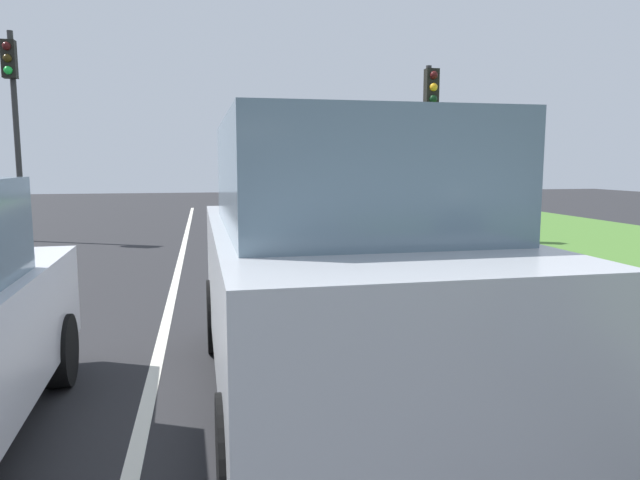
# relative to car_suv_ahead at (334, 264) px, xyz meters

# --- Properties ---
(ground_plane) EXTENTS (60.00, 60.00, 0.00)m
(ground_plane) POSITION_rel_car_suv_ahead_xyz_m (-0.80, 5.83, -1.17)
(ground_plane) COLOR #262628
(lane_line_center) EXTENTS (0.12, 32.00, 0.01)m
(lane_line_center) POSITION_rel_car_suv_ahead_xyz_m (-1.50, 5.83, -1.16)
(lane_line_center) COLOR silver
(lane_line_center) RESTS_ON ground
(lane_line_right_edge) EXTENTS (0.12, 32.00, 0.01)m
(lane_line_right_edge) POSITION_rel_car_suv_ahead_xyz_m (2.80, 5.83, -1.16)
(lane_line_right_edge) COLOR silver
(lane_line_right_edge) RESTS_ON ground
(grass_verge_right) EXTENTS (9.00, 48.00, 0.06)m
(grass_verge_right) POSITION_rel_car_suv_ahead_xyz_m (7.70, 5.83, -1.14)
(grass_verge_right) COLOR #47752D
(grass_verge_right) RESTS_ON ground
(curb_right) EXTENTS (0.24, 48.00, 0.12)m
(curb_right) POSITION_rel_car_suv_ahead_xyz_m (3.30, 5.83, -1.11)
(curb_right) COLOR #9E9B93
(curb_right) RESTS_ON ground
(car_suv_ahead) EXTENTS (2.00, 4.52, 2.28)m
(car_suv_ahead) POSITION_rel_car_suv_ahead_xyz_m (0.00, 0.00, 0.00)
(car_suv_ahead) COLOR #B7BABF
(car_suv_ahead) RESTS_ON ground
(traffic_light_near_right) EXTENTS (0.32, 0.50, 4.35)m
(traffic_light_near_right) POSITION_rel_car_suv_ahead_xyz_m (4.52, 9.28, 1.86)
(traffic_light_near_right) COLOR #2D2D2D
(traffic_light_near_right) RESTS_ON ground
(traffic_light_overhead_left) EXTENTS (0.32, 0.50, 5.17)m
(traffic_light_overhead_left) POSITION_rel_car_suv_ahead_xyz_m (-5.53, 11.26, 2.32)
(traffic_light_overhead_left) COLOR #2D2D2D
(traffic_light_overhead_left) RESTS_ON ground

